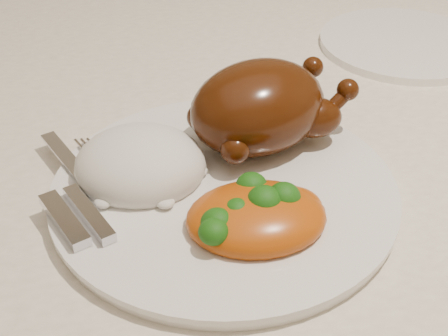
{
  "coord_description": "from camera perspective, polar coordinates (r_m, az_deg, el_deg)",
  "views": [
    {
      "loc": [
        -0.12,
        -0.55,
        1.13
      ],
      "look_at": [
        -0.06,
        -0.11,
        0.8
      ],
      "focal_mm": 50.0,
      "sensor_mm": 36.0,
      "label": 1
    }
  ],
  "objects": [
    {
      "name": "dining_table",
      "position": [
        0.73,
        3.82,
        -3.11
      ],
      "size": [
        1.6,
        0.9,
        0.76
      ],
      "color": "brown",
      "rests_on": "floor"
    },
    {
      "name": "mac_and_cheese",
      "position": [
        0.52,
        3.2,
        -4.29
      ],
      "size": [
        0.12,
        0.09,
        0.05
      ],
      "rotation": [
        0.0,
        0.0,
        0.01
      ],
      "color": "#BD4E0C",
      "rests_on": "dinner_plate"
    },
    {
      "name": "tablecloth",
      "position": [
        0.69,
        4.06,
        1.63
      ],
      "size": [
        1.73,
        1.03,
        0.18
      ],
      "color": "white",
      "rests_on": "dining_table"
    },
    {
      "name": "roast_chicken",
      "position": [
        0.6,
        3.45,
        5.67
      ],
      "size": [
        0.18,
        0.15,
        0.09
      ],
      "rotation": [
        0.0,
        0.0,
        0.4
      ],
      "color": "#411A07",
      "rests_on": "dinner_plate"
    },
    {
      "name": "side_plate",
      "position": [
        0.88,
        16.15,
        10.9
      ],
      "size": [
        0.23,
        0.23,
        0.01
      ],
      "primitive_type": "cylinder",
      "rotation": [
        0.0,
        0.0,
        0.02
      ],
      "color": "white",
      "rests_on": "tablecloth"
    },
    {
      "name": "dinner_plate",
      "position": [
        0.57,
        0.0,
        -2.17
      ],
      "size": [
        0.4,
        0.4,
        0.01
      ],
      "primitive_type": "cylinder",
      "rotation": [
        0.0,
        0.0,
        0.34
      ],
      "color": "white",
      "rests_on": "tablecloth"
    },
    {
      "name": "rice_mound",
      "position": [
        0.57,
        -7.65,
        0.26
      ],
      "size": [
        0.14,
        0.13,
        0.06
      ],
      "rotation": [
        0.0,
        0.0,
        -0.15
      ],
      "color": "white",
      "rests_on": "dinner_plate"
    },
    {
      "name": "cutlery",
      "position": [
        0.56,
        -13.25,
        -2.66
      ],
      "size": [
        0.08,
        0.18,
        0.01
      ],
      "rotation": [
        0.0,
        0.0,
        0.47
      ],
      "color": "silver",
      "rests_on": "dinner_plate"
    }
  ]
}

